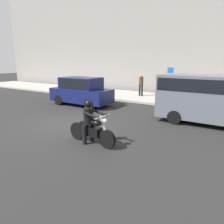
{
  "coord_description": "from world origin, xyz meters",
  "views": [
    {
      "loc": [
        6.76,
        -7.02,
        2.84
      ],
      "look_at": [
        2.75,
        -0.7,
        1.01
      ],
      "focal_mm": 33.75,
      "sensor_mm": 36.0,
      "label": 1
    }
  ],
  "objects_px": {
    "parked_hatchback_navy": "(81,91)",
    "motorcycle_with_rider_black_leather": "(91,126)",
    "pedestrian_bystander": "(141,83)",
    "street_sign_post": "(170,79)",
    "parked_van_slate_gray": "(216,97)"
  },
  "relations": [
    {
      "from": "parked_hatchback_navy",
      "to": "motorcycle_with_rider_black_leather",
      "type": "bearing_deg",
      "value": -46.66
    },
    {
      "from": "pedestrian_bystander",
      "to": "street_sign_post",
      "type": "bearing_deg",
      "value": 13.76
    },
    {
      "from": "parked_van_slate_gray",
      "to": "street_sign_post",
      "type": "xyz_separation_m",
      "value": [
        -3.77,
        5.34,
        0.22
      ]
    },
    {
      "from": "motorcycle_with_rider_black_leather",
      "to": "parked_van_slate_gray",
      "type": "distance_m",
      "value": 5.85
    },
    {
      "from": "motorcycle_with_rider_black_leather",
      "to": "pedestrian_bystander",
      "type": "xyz_separation_m",
      "value": [
        -2.54,
        9.59,
        0.49
      ]
    },
    {
      "from": "parked_hatchback_navy",
      "to": "parked_van_slate_gray",
      "type": "distance_m",
      "value": 7.95
    },
    {
      "from": "street_sign_post",
      "to": "motorcycle_with_rider_black_leather",
      "type": "bearing_deg",
      "value": -87.53
    },
    {
      "from": "motorcycle_with_rider_black_leather",
      "to": "street_sign_post",
      "type": "bearing_deg",
      "value": 92.47
    },
    {
      "from": "parked_van_slate_gray",
      "to": "motorcycle_with_rider_black_leather",
      "type": "bearing_deg",
      "value": -124.96
    },
    {
      "from": "street_sign_post",
      "to": "pedestrian_bystander",
      "type": "xyz_separation_m",
      "value": [
        -2.1,
        -0.51,
        -0.39
      ]
    },
    {
      "from": "parked_van_slate_gray",
      "to": "parked_hatchback_navy",
      "type": "bearing_deg",
      "value": 179.12
    },
    {
      "from": "street_sign_post",
      "to": "parked_hatchback_navy",
      "type": "bearing_deg",
      "value": -128.67
    },
    {
      "from": "parked_hatchback_navy",
      "to": "street_sign_post",
      "type": "bearing_deg",
      "value": 51.33
    },
    {
      "from": "street_sign_post",
      "to": "pedestrian_bystander",
      "type": "height_order",
      "value": "street_sign_post"
    },
    {
      "from": "parked_hatchback_navy",
      "to": "pedestrian_bystander",
      "type": "bearing_deg",
      "value": 66.21
    }
  ]
}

